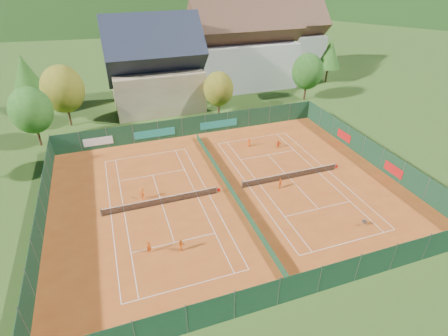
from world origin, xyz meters
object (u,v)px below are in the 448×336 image
at_px(hotel_block_b, 286,41).
at_px(player_left_near, 149,247).
at_px(player_left_mid, 181,246).
at_px(player_right_far_a, 249,142).
at_px(ball_hopper, 364,222).
at_px(chalet, 155,70).
at_px(player_right_near, 280,184).
at_px(hotel_block_a, 243,50).
at_px(player_left_far, 142,194).
at_px(player_right_far_b, 278,144).

height_order(hotel_block_b, player_left_near, hotel_block_b).
height_order(player_left_mid, player_right_far_a, player_left_mid).
bearing_deg(ball_hopper, chalet, 108.85).
relative_size(chalet, player_left_near, 11.90).
relative_size(player_left_near, player_left_mid, 0.96).
bearing_deg(player_left_near, player_right_far_a, 24.75).
xyz_separation_m(hotel_block_b, player_right_far_a, (-23.53, -34.40, -5.98)).
height_order(player_left_near, player_right_near, player_left_near).
bearing_deg(player_left_near, hotel_block_a, 38.79).
bearing_deg(player_left_far, player_right_far_a, -120.39).
height_order(chalet, player_right_near, chalet).
height_order(hotel_block_b, player_left_far, hotel_block_b).
xyz_separation_m(player_left_far, player_right_far_a, (16.34, 7.95, -0.14)).
distance_m(player_left_far, player_right_far_b, 21.07).
relative_size(hotel_block_b, player_left_near, 12.69).
height_order(chalet, player_left_near, chalet).
bearing_deg(player_left_mid, player_left_far, 93.81).
height_order(hotel_block_b, player_right_far_b, hotel_block_b).
distance_m(chalet, player_left_far, 29.75).
distance_m(player_left_mid, player_right_far_b, 23.72).
distance_m(hotel_block_a, player_right_near, 39.40).
xyz_separation_m(ball_hopper, player_left_far, (-20.67, 12.05, 0.22)).
bearing_deg(player_left_far, player_left_near, 119.80).
relative_size(hotel_block_b, player_left_mid, 12.14).
distance_m(hotel_block_b, player_right_far_b, 41.64).
xyz_separation_m(player_right_near, player_right_far_b, (4.46, 9.29, -0.07)).
distance_m(hotel_block_b, ball_hopper, 58.01).
distance_m(ball_hopper, player_left_near, 21.53).
distance_m(hotel_block_a, player_left_near, 50.86).
relative_size(ball_hopper, player_left_far, 0.51).
relative_size(chalet, player_right_far_b, 13.63).
bearing_deg(ball_hopper, player_left_far, 149.76).
distance_m(hotel_block_b, player_left_near, 65.30).
distance_m(chalet, player_right_near, 33.21).
xyz_separation_m(chalet, player_right_far_b, (13.27, -22.17, -6.03)).
relative_size(player_left_near, player_right_near, 1.02).
bearing_deg(chalet, hotel_block_b, 22.99).
bearing_deg(ball_hopper, player_left_mid, 171.89).
height_order(player_right_far_a, player_right_far_b, player_right_far_a).
xyz_separation_m(hotel_block_b, player_right_near, (-24.19, -45.46, -5.95)).
height_order(ball_hopper, player_left_mid, player_left_mid).
xyz_separation_m(hotel_block_a, hotel_block_b, (14.00, 8.00, -0.76)).
height_order(chalet, player_left_far, chalet).
xyz_separation_m(ball_hopper, player_right_far_a, (-4.33, 20.00, 0.08)).
relative_size(hotel_block_b, player_right_near, 12.96).
bearing_deg(player_right_far_a, hotel_block_a, -135.57).
xyz_separation_m(player_right_far_a, player_right_far_b, (3.80, -1.78, -0.05)).
height_order(chalet, hotel_block_a, hotel_block_a).
bearing_deg(chalet, hotel_block_a, 17.53).
bearing_deg(player_right_near, chalet, 50.43).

